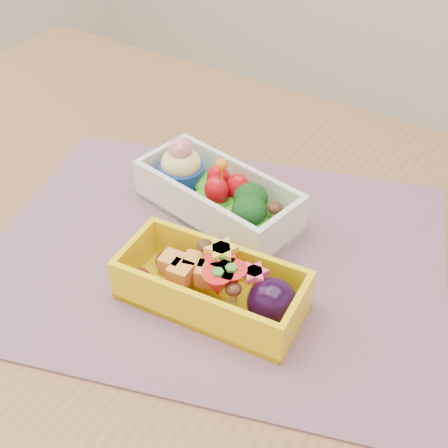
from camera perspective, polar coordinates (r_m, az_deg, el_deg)
The scene contains 4 objects.
table at distance 0.64m, azimuth -0.69°, elevation -12.01°, with size 1.20×0.80×0.75m.
placemat at distance 0.60m, azimuth -0.86°, elevation -2.87°, with size 0.45×0.35×0.00m, color #895E6A.
bento_white at distance 0.63m, azimuth -0.67°, elevation 2.84°, with size 0.19×0.11×0.07m.
bento_yellow at distance 0.53m, azimuth -0.88°, elevation -5.97°, with size 0.18×0.09×0.06m.
Camera 1 is at (0.22, -0.33, 1.16)m, focal length 47.14 mm.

